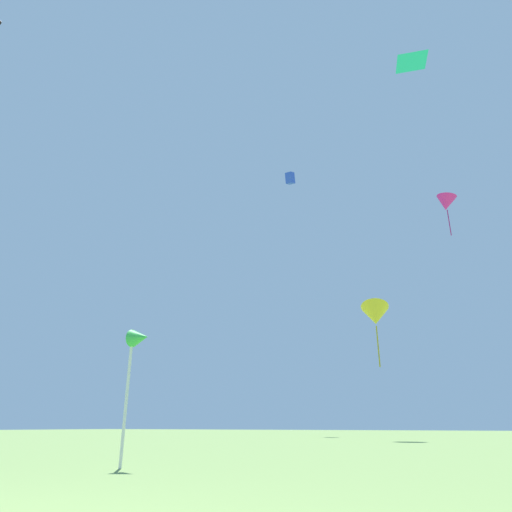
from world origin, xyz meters
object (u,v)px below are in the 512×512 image
(distant_kite_blue_mid_right, at_px, (290,178))
(distant_kite_magenta_high_right, at_px, (446,203))
(marker_flag, at_px, (138,346))
(distant_kite_teal_far_center, at_px, (411,61))
(distant_kite_yellow_mid_left, at_px, (375,315))

(distant_kite_blue_mid_right, height_order, distant_kite_magenta_high_right, distant_kite_blue_mid_right)
(distant_kite_magenta_high_right, distance_m, marker_flag, 22.33)
(distant_kite_teal_far_center, relative_size, distant_kite_yellow_mid_left, 0.44)
(distant_kite_magenta_high_right, xyz_separation_m, marker_flag, (-2.55, -19.68, -10.23))
(distant_kite_magenta_high_right, bearing_deg, distant_kite_yellow_mid_left, -112.12)
(distant_kite_blue_mid_right, distance_m, distant_kite_yellow_mid_left, 16.31)
(distant_kite_magenta_high_right, bearing_deg, distant_kite_blue_mid_right, 171.23)
(distant_kite_yellow_mid_left, bearing_deg, distant_kite_teal_far_center, -61.34)
(distant_kite_magenta_high_right, xyz_separation_m, distant_kite_yellow_mid_left, (-2.67, -6.58, -7.17))
(distant_kite_blue_mid_right, height_order, distant_kite_yellow_mid_left, distant_kite_blue_mid_right)
(distant_kite_blue_mid_right, distance_m, distant_kite_teal_far_center, 18.63)
(distant_kite_teal_far_center, distance_m, marker_flag, 12.01)
(distant_kite_magenta_high_right, bearing_deg, distant_kite_teal_far_center, -87.10)
(distant_kite_teal_far_center, bearing_deg, marker_flag, -114.39)
(distant_kite_teal_far_center, height_order, distant_kite_yellow_mid_left, distant_kite_teal_far_center)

